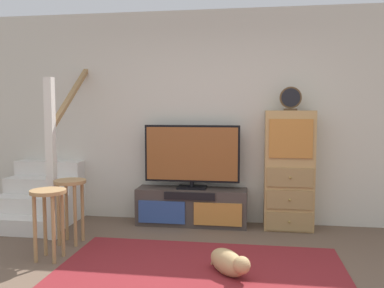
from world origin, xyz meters
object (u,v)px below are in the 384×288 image
Objects in this scene: side_cabinet at (289,170)px; bar_stool_near at (48,208)px; desk_clock at (291,99)px; bar_stool_far at (70,196)px; media_console at (192,207)px; television at (192,155)px; dog at (229,263)px.

bar_stool_near is at bearing -149.66° from side_cabinet.
desk_clock is 2.75m from bar_stool_far.
television is (-0.00, 0.02, 0.65)m from media_console.
television is at bearing 49.83° from bar_stool_near.
bar_stool_far is (-1.19, -0.89, 0.29)m from media_console.
television reaches higher than media_console.
side_cabinet is at bearing -0.66° from television.
side_cabinet is 2.07× the size of bar_stool_far.
desk_clock is at bearing 20.49° from bar_stool_far.
media_console is at bearing 179.77° from desk_clock.
bar_stool_near is (-1.18, -1.38, 0.28)m from media_console.
desk_clock is at bearing 67.25° from dog.
bar_stool_far is at bearing -159.18° from side_cabinet.
desk_clock is at bearing -1.38° from television.
desk_clock is 2.19m from dog.
desk_clock is (1.19, -0.00, 1.35)m from media_console.
desk_clock is (0.00, -0.02, 0.86)m from side_cabinet.
media_console is 1.61m from dog.
bar_stool_near reaches higher than media_console.
side_cabinet is (1.19, -0.01, -0.17)m from television.
bar_stool_near is at bearing -130.65° from media_console.
desk_clock reaches higher than side_cabinet.
dog is (-0.63, -1.51, -0.60)m from side_cabinet.
bar_stool_near is (-2.37, -1.37, -1.07)m from desk_clock.
desk_clock reaches higher than bar_stool_near.
bar_stool_near is at bearing -130.17° from television.
media_console is 0.96× the size of side_cabinet.
bar_stool_far is 1.90m from dog.
television is 0.83× the size of side_cabinet.
television is at bearing 90.00° from media_console.
side_cabinet is at bearing 93.28° from desk_clock.
television is at bearing 178.62° from desk_clock.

